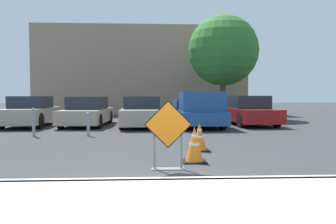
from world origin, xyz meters
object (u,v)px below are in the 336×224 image
Objects in this scene: traffic_cone_second at (199,137)px; parked_car_second at (87,112)px; parked_car_fourth at (249,111)px; pickup_truck at (198,111)px; parked_car_nearest at (31,112)px; parked_car_third at (142,112)px; bollard_nearest at (88,123)px; road_closed_sign at (168,132)px; bollard_second at (34,122)px; traffic_cone_nearest at (194,145)px.

traffic_cone_second is 8.55m from parked_car_second.
traffic_cone_second is 8.18m from parked_car_fourth.
pickup_truck reaches higher than traffic_cone_second.
parked_car_nearest reaches higher than parked_car_third.
parked_car_nearest reaches higher than bollard_nearest.
road_closed_sign reaches higher than traffic_cone_second.
parked_car_fourth is 9.85m from bollard_second.
parked_car_fourth is (3.52, 7.38, 0.31)m from traffic_cone_second.
road_closed_sign reaches higher than bollard_second.
road_closed_sign is at bearing 61.71° from parked_car_fourth.
parked_car_second is at bearing -178.98° from parked_car_nearest.
parked_car_second is 0.94× the size of parked_car_third.
parked_car_nearest is 2.62m from parked_car_second.
pickup_truck is at bearing 38.53° from bollard_nearest.
pickup_truck is at bearing 174.43° from parked_car_third.
parked_car_nearest is at bearing 122.60° from road_closed_sign.
bollard_second is at bearing 43.62° from parked_car_third.
parked_car_fourth reaches higher than parked_car_nearest.
road_closed_sign is 0.24× the size of pickup_truck.
parked_car_third is at bearing 1.77° from parked_car_fourth.
traffic_cone_nearest is at bearing -55.68° from bollard_nearest.
bollard_second is at bearing 149.22° from traffic_cone_second.
parked_car_fourth reaches higher than traffic_cone_nearest.
traffic_cone_nearest is 0.18× the size of parked_car_fourth.
parked_car_third is at bearing 174.84° from parked_car_nearest.
pickup_truck is (2.62, -0.19, 0.08)m from parked_car_third.
parked_car_second is (2.62, 0.12, -0.02)m from parked_car_nearest.
parked_car_fourth is at bearing -176.40° from parked_car_third.
traffic_cone_second is 0.86× the size of bollard_nearest.
traffic_cone_nearest is 0.77× the size of bollard_second.
parked_car_third reaches higher than bollard_second.
parked_car_fourth is at bearing 179.13° from parked_car_nearest.
traffic_cone_second is 6.29m from bollard_second.
traffic_cone_nearest is 0.17× the size of parked_car_third.
road_closed_sign is at bearing -50.37° from bollard_second.
parked_car_nearest is at bearing 127.38° from traffic_cone_nearest.
traffic_cone_second is 0.17× the size of parked_car_fourth.
parked_car_second reaches higher than traffic_cone_nearest.
parked_car_nearest is at bearing -4.97° from parked_car_third.
road_closed_sign is 9.10m from pickup_truck.
parked_car_nearest is at bearing 130.66° from bollard_nearest.
traffic_cone_nearest is 6.90m from bollard_second.
traffic_cone_nearest is 10.93m from parked_car_nearest.
bollard_nearest is at bearing 104.07° from parked_car_second.
parked_car_second reaches higher than bollard_nearest.
road_closed_sign is at bearing 93.44° from parked_car_third.
parked_car_nearest is 7.88m from pickup_truck.
parked_car_third is 2.63m from pickup_truck.
parked_car_nearest is at bearing 133.87° from traffic_cone_second.
parked_car_nearest is 5.30m from bollard_nearest.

